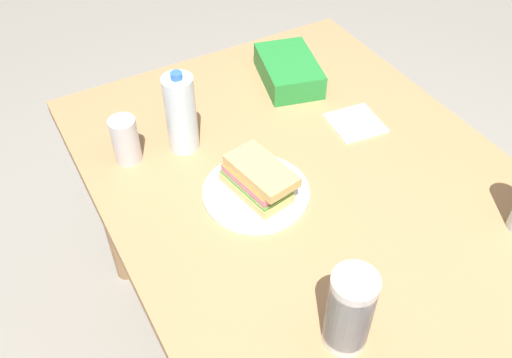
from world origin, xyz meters
TOP-DOWN VIEW (x-y plane):
  - dining_table at (0.00, 0.00)m, footprint 1.42×0.96m
  - paper_plate at (-0.11, -0.14)m, footprint 0.25×0.25m
  - sandwich at (-0.10, -0.14)m, footprint 0.19×0.13m
  - chip_bag at (-0.46, 0.17)m, footprint 0.26×0.20m
  - plastic_cup_stack at (0.30, -0.18)m, footprint 0.08×0.08m
  - water_bottle_spare at (-0.35, -0.22)m, footprint 0.08×0.08m
  - soda_can_silver at (-0.37, -0.36)m, footprint 0.07×0.07m
  - paper_napkin at (-0.20, 0.22)m, footprint 0.14×0.14m

SIDE VIEW (x-z plane):
  - dining_table at x=0.00m, z-range 0.28..1.05m
  - paper_napkin at x=-0.20m, z-range 0.77..0.77m
  - paper_plate at x=-0.11m, z-range 0.77..0.78m
  - chip_bag at x=-0.46m, z-range 0.77..0.84m
  - sandwich at x=-0.10m, z-range 0.78..0.86m
  - soda_can_silver at x=-0.37m, z-range 0.77..0.89m
  - plastic_cup_stack at x=0.30m, z-range 0.77..0.95m
  - water_bottle_spare at x=-0.35m, z-range 0.76..0.98m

